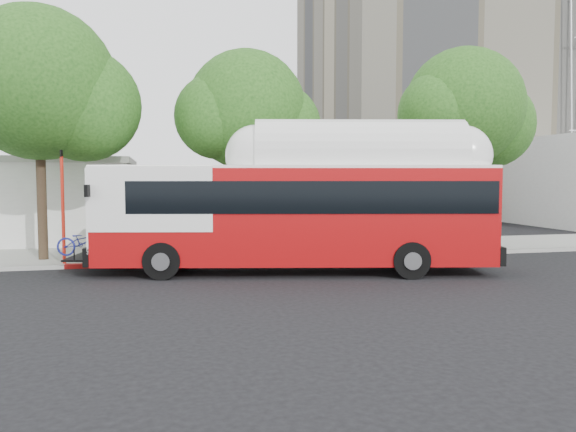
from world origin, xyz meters
name	(u,v)px	position (x,y,z in m)	size (l,w,h in m)	color
ground	(306,278)	(0.00, 0.00, 0.00)	(120.00, 120.00, 0.00)	black
sidewalk	(268,251)	(0.00, 6.50, 0.07)	(60.00, 5.00, 0.15)	gray
curb_strip	(281,259)	(0.00, 3.90, 0.07)	(60.00, 0.30, 0.15)	gray
red_curb_segment	(204,262)	(-3.00, 3.90, 0.08)	(10.00, 0.32, 0.16)	maroon
street_tree_left	(52,90)	(-8.53, 5.56, 6.60)	(6.67, 5.80, 9.74)	#2D2116
street_tree_mid	(256,115)	(-0.59, 6.06, 5.91)	(5.75, 5.00, 8.62)	#2D2116
street_tree_right	(472,113)	(9.44, 5.86, 6.26)	(6.21, 5.40, 9.18)	#2D2116
apartment_tower	(424,11)	(18.00, 28.00, 17.62)	(18.00, 18.00, 37.00)	gray
transit_bus	(297,215)	(0.01, 1.24, 1.98)	(14.53, 5.64, 4.24)	#9D0A0C
signal_pole	(63,208)	(-8.04, 4.13, 2.20)	(0.12, 0.41, 4.28)	red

